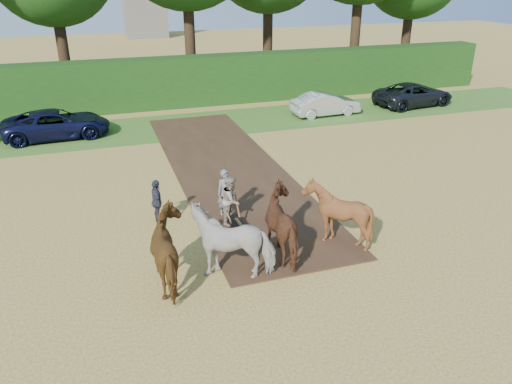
% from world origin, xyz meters
% --- Properties ---
extents(ground, '(120.00, 120.00, 0.00)m').
position_xyz_m(ground, '(0.00, 0.00, 0.00)').
color(ground, gold).
rests_on(ground, ground).
extents(earth_strip, '(4.50, 17.00, 0.05)m').
position_xyz_m(earth_strip, '(1.50, 7.00, 0.03)').
color(earth_strip, '#472D1C').
rests_on(earth_strip, ground).
extents(grass_verge, '(50.00, 5.00, 0.03)m').
position_xyz_m(grass_verge, '(0.00, 14.00, 0.01)').
color(grass_verge, '#38601E').
rests_on(grass_verge, ground).
extents(hedgerow, '(46.00, 1.60, 3.00)m').
position_xyz_m(hedgerow, '(0.00, 18.50, 1.50)').
color(hedgerow, '#14380F').
rests_on(hedgerow, ground).
extents(spectator_near, '(0.96, 1.02, 1.66)m').
position_xyz_m(spectator_near, '(0.34, 2.22, 0.83)').
color(spectator_near, '#BDAF95').
rests_on(spectator_near, ground).
extents(spectator_far, '(0.43, 0.93, 1.56)m').
position_xyz_m(spectator_far, '(-2.03, 2.97, 0.78)').
color(spectator_far, '#292C37').
rests_on(spectator_far, ground).
extents(plough_team, '(6.63, 5.01, 2.03)m').
position_xyz_m(plough_team, '(0.46, -0.38, 1.00)').
color(plough_team, brown).
rests_on(plough_team, ground).
extents(parked_cars, '(36.27, 3.14, 1.46)m').
position_xyz_m(parked_cars, '(-0.13, 14.05, 0.71)').
color(parked_cars, '#ADB0B4').
rests_on(parked_cars, ground).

